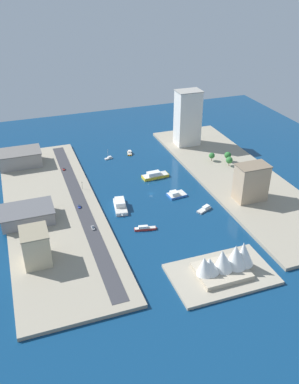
{
  "coord_description": "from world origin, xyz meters",
  "views": [
    {
      "loc": [
        100.89,
        278.5,
        169.97
      ],
      "look_at": [
        1.76,
        0.81,
        2.18
      ],
      "focal_mm": 38.7,
      "sensor_mm": 36.0,
      "label": 1
    }
  ],
  "objects": [
    {
      "name": "apartment_midrise_tan",
      "position": [
        -69.0,
        38.24,
        17.41
      ],
      "size": [
        24.77,
        15.87,
        29.64
      ],
      "color": "tan",
      "rests_on": "quay_west"
    },
    {
      "name": "office_block_beige",
      "position": [
        98.11,
        61.05,
        14.04
      ],
      "size": [
        16.97,
        19.85,
        22.9
      ],
      "color": "#C6B793",
      "rests_on": "quay_east"
    },
    {
      "name": "park_tree_cluster",
      "position": [
        -82.01,
        -27.41,
        8.39
      ],
      "size": [
        19.27,
        20.97,
        9.52
      ],
      "color": "brown",
      "rests_on": "quay_west"
    },
    {
      "name": "peninsula_point",
      "position": [
        -6.16,
        109.61,
        1.0
      ],
      "size": [
        63.15,
        39.67,
        2.0
      ],
      "primitive_type": "cube",
      "color": "#A89E89",
      "rests_on": "ground_plane"
    },
    {
      "name": "tugboat_red",
      "position": [
        21.88,
        47.66,
        1.29
      ],
      "size": [
        16.89,
        6.15,
        3.41
      ],
      "color": "red",
      "rests_on": "ground_plane"
    },
    {
      "name": "opera_landmark",
      "position": [
        -8.32,
        109.61,
        10.58
      ],
      "size": [
        38.71,
        24.22,
        20.43
      ],
      "color": "#BCAD93",
      "rests_on": "peninsula_point"
    },
    {
      "name": "road_strip",
      "position": [
        58.97,
        0.0,
        2.64
      ],
      "size": [
        10.25,
        228.0,
        0.15
      ],
      "primitive_type": "cube",
      "color": "#38383D",
      "rests_on": "quay_east"
    },
    {
      "name": "quay_west",
      "position": [
        -80.42,
        0.0,
        1.28
      ],
      "size": [
        70.0,
        240.0,
        2.56
      ],
      "primitive_type": "cube",
      "color": "#9E937F",
      "rests_on": "ground_plane"
    },
    {
      "name": "water_taxi_orange",
      "position": [
        -6.63,
        -81.39,
        1.17
      ],
      "size": [
        6.51,
        10.47,
        3.38
      ],
      "color": "orange",
      "rests_on": "ground_plane"
    },
    {
      "name": "ferry_white_commuter",
      "position": [
        30.41,
        13.32,
        2.57
      ],
      "size": [
        12.39,
        25.78,
        6.63
      ],
      "color": "silver",
      "rests_on": "ground_plane"
    },
    {
      "name": "pickup_red",
      "position": [
        61.45,
        -63.01,
        3.47
      ],
      "size": [
        1.86,
        4.38,
        1.56
      ],
      "color": "black",
      "rests_on": "road_strip"
    },
    {
      "name": "quay_east",
      "position": [
        80.42,
        0.0,
        1.28
      ],
      "size": [
        70.0,
        240.0,
        2.56
      ],
      "primitive_type": "cube",
      "color": "#9E937F",
      "rests_on": "ground_plane"
    },
    {
      "name": "catamaran_blue",
      "position": [
        -17.95,
        10.51,
        1.46
      ],
      "size": [
        16.4,
        11.16,
        4.39
      ],
      "color": "blue",
      "rests_on": "ground_plane"
    },
    {
      "name": "carpark_squat_concrete",
      "position": [
        97.05,
        -86.85,
        9.48
      ],
      "size": [
        38.74,
        25.66,
        13.78
      ],
      "color": "gray",
      "rests_on": "quay_east"
    },
    {
      "name": "sailboat_small_white",
      "position": [
        15.97,
        -77.27,
        0.99
      ],
      "size": [
        8.73,
        5.05,
        10.26
      ],
      "color": "white",
      "rests_on": "ground_plane"
    },
    {
      "name": "van_white",
      "position": [
        57.34,
        37.79,
        3.51
      ],
      "size": [
        2.03,
        4.61,
        1.63
      ],
      "color": "black",
      "rests_on": "road_strip"
    },
    {
      "name": "traffic_light_waterfront",
      "position": [
        52.64,
        -22.3,
        6.9
      ],
      "size": [
        0.36,
        0.36,
        6.5
      ],
      "color": "black",
      "rests_on": "quay_east"
    },
    {
      "name": "hotel_broad_white",
      "position": [
        -67.83,
        -80.64,
        30.34
      ],
      "size": [
        24.55,
        17.55,
        55.48
      ],
      "color": "silver",
      "rests_on": "quay_west"
    },
    {
      "name": "ground_plane",
      "position": [
        0.0,
        0.0,
        0.0
      ],
      "size": [
        440.0,
        440.0,
        0.0
      ],
      "primitive_type": "plane",
      "color": "navy"
    },
    {
      "name": "hatchback_blue",
      "position": [
        60.91,
        5.72,
        3.49
      ],
      "size": [
        2.02,
        4.48,
        1.6
      ],
      "color": "black",
      "rests_on": "road_strip"
    },
    {
      "name": "yacht_sleek_gray",
      "position": [
        -29.99,
        38.15,
        1.13
      ],
      "size": [
        13.65,
        9.84,
        3.07
      ],
      "color": "#999EA3",
      "rests_on": "ground_plane"
    },
    {
      "name": "ferry_yellow_fast",
      "position": [
        -12.95,
        -25.91,
        2.09
      ],
      "size": [
        25.46,
        9.67,
        5.62
      ],
      "color": "yellow",
      "rests_on": "ground_plane"
    },
    {
      "name": "warehouse_low_gray",
      "position": [
        99.64,
        11.41,
        7.76
      ],
      "size": [
        38.25,
        26.26,
        10.34
      ],
      "color": "gray",
      "rests_on": "quay_east"
    }
  ]
}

